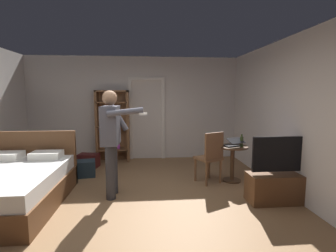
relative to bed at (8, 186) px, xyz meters
The scene contains 14 objects.
ground_plane 1.84m from the bed, ahead, with size 6.61×6.61×0.00m, color olive.
wall_back 3.46m from the bed, 57.06° to the left, with size 5.59×0.12×2.65m, color silver.
wall_right 4.65m from the bed, ahead, with size 0.12×6.25×2.65m, color silver.
doorway_frame 3.54m from the bed, 51.83° to the left, with size 0.93×0.08×2.13m.
bed is the anchor object (origin of this frame).
bookshelf 2.91m from the bed, 63.76° to the left, with size 0.82×0.32×1.79m.
tv_flatscreen 4.18m from the bed, ahead, with size 1.00×0.40×1.05m.
side_table 3.83m from the bed, 11.64° to the left, with size 0.58×0.58×0.70m.
laptop 3.84m from the bed, 11.09° to the left, with size 0.42×0.42×0.17m.
bottle_on_table 3.99m from the bed, 10.09° to the left, with size 0.06×0.06×0.24m.
wooden_chair 3.38m from the bed, 11.95° to the left, with size 0.56×0.56×0.99m.
person_blue_shirt 1.71m from the bed, ahead, with size 0.73×0.63×1.75m.
suitcase_dark 2.15m from the bed, 69.75° to the left, with size 0.45×0.29×0.31m, color #4C1919.
suitcase_small 1.52m from the bed, 60.40° to the left, with size 0.55×0.34×0.33m, color #1E2D38.
Camera 1 is at (0.29, -3.56, 1.68)m, focal length 26.86 mm.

